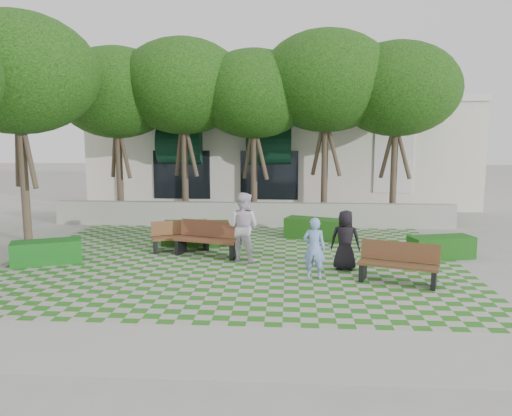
# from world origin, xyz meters

# --- Properties ---
(ground) EXTENTS (90.00, 90.00, 0.00)m
(ground) POSITION_xyz_m (0.00, 0.00, 0.00)
(ground) COLOR gray
(ground) RESTS_ON ground
(lawn) EXTENTS (12.00, 12.00, 0.00)m
(lawn) POSITION_xyz_m (0.00, 1.00, 0.01)
(lawn) COLOR #2B721E
(lawn) RESTS_ON ground
(sidewalk_south) EXTENTS (16.00, 2.00, 0.01)m
(sidewalk_south) POSITION_xyz_m (0.00, -4.70, 0.01)
(sidewalk_south) COLOR #9E9B93
(sidewalk_south) RESTS_ON ground
(retaining_wall) EXTENTS (15.00, 0.36, 0.90)m
(retaining_wall) POSITION_xyz_m (0.00, 6.20, 0.45)
(retaining_wall) COLOR #9E9B93
(retaining_wall) RESTS_ON ground
(bench_east) EXTENTS (1.90, 1.17, 0.95)m
(bench_east) POSITION_xyz_m (3.98, -0.77, 0.46)
(bench_east) COLOR #4F301B
(bench_east) RESTS_ON ground
(bench_mid) EXTENTS (1.99, 1.11, 0.99)m
(bench_mid) POSITION_xyz_m (-0.87, 1.54, 0.48)
(bench_mid) COLOR #59311E
(bench_mid) RESTS_ON ground
(bench_west) EXTENTS (1.78, 1.13, 0.89)m
(bench_west) POSITION_xyz_m (-1.80, 2.10, 0.43)
(bench_west) COLOR brown
(bench_west) RESTS_ON ground
(hedge_east) EXTENTS (1.88, 1.13, 0.62)m
(hedge_east) POSITION_xyz_m (5.69, 1.72, 0.31)
(hedge_east) COLOR #154913
(hedge_east) RESTS_ON ground
(hedge_midright) EXTENTS (2.07, 1.39, 0.67)m
(hedge_midright) POSITION_xyz_m (2.28, 4.12, 0.34)
(hedge_midright) COLOR #1A4B14
(hedge_midright) RESTS_ON ground
(hedge_midleft) EXTENTS (2.08, 0.93, 0.71)m
(hedge_midleft) POSITION_xyz_m (-1.53, 3.00, 0.36)
(hedge_midleft) COLOR #1E4712
(hedge_midleft) RESTS_ON ground
(hedge_west) EXTENTS (1.91, 1.37, 0.62)m
(hedge_west) POSITION_xyz_m (-5.07, 0.39, 0.31)
(hedge_west) COLOR #16531B
(hedge_west) RESTS_ON ground
(person_blue) EXTENTS (0.59, 0.43, 1.49)m
(person_blue) POSITION_xyz_m (2.04, -0.52, 0.75)
(person_blue) COLOR #7D99E4
(person_blue) RESTS_ON ground
(person_dark) EXTENTS (0.83, 0.62, 1.55)m
(person_dark) POSITION_xyz_m (2.87, 0.31, 0.77)
(person_dark) COLOR black
(person_dark) RESTS_ON ground
(person_white) EXTENTS (1.12, 1.00, 1.89)m
(person_white) POSITION_xyz_m (0.18, 1.03, 0.94)
(person_white) COLOR silver
(person_white) RESTS_ON ground
(tree_row) EXTENTS (17.70, 13.40, 7.41)m
(tree_row) POSITION_xyz_m (-1.86, 5.95, 5.18)
(tree_row) COLOR #47382B
(tree_row) RESTS_ON ground
(building) EXTENTS (18.00, 8.92, 5.15)m
(building) POSITION_xyz_m (0.93, 14.08, 2.52)
(building) COLOR silver
(building) RESTS_ON ground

